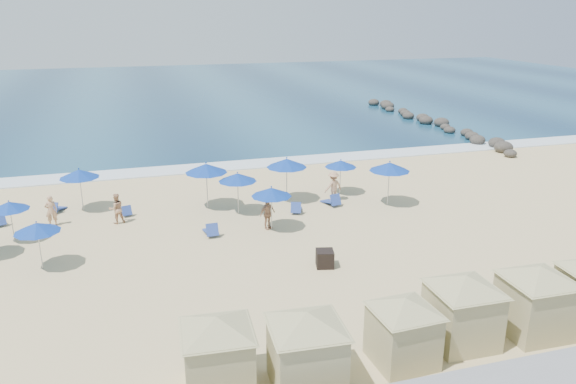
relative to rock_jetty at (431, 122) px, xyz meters
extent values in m
plane|color=#D6BD87|center=(-24.01, -24.90, -0.36)|extent=(160.00, 160.00, 0.00)
cube|color=#0E314F|center=(-24.01, 30.10, -0.33)|extent=(160.00, 80.00, 0.06)
cube|color=white|center=(-24.01, -9.40, -0.32)|extent=(160.00, 2.50, 0.08)
ellipsoid|color=#2A2623|center=(-0.61, -12.90, -0.09)|extent=(1.00, 1.00, 0.65)
ellipsoid|color=#2A2623|center=(-0.13, -11.40, 0.05)|extent=(1.48, 1.48, 0.96)
ellipsoid|color=#2A2623|center=(0.35, -9.90, 0.02)|extent=(1.40, 1.40, 0.91)
ellipsoid|color=#2A2623|center=(-0.49, -8.40, 0.00)|extent=(1.32, 1.32, 0.86)
ellipsoid|color=#2A2623|center=(-0.01, -6.90, -0.02)|extent=(1.24, 1.24, 0.81)
ellipsoid|color=#2A2623|center=(0.47, -5.40, -0.04)|extent=(1.16, 1.16, 0.75)
ellipsoid|color=#2A2623|center=(-0.37, -3.90, -0.06)|extent=(1.08, 1.08, 0.70)
ellipsoid|color=#2A2623|center=(0.11, -2.40, -0.09)|extent=(1.00, 1.00, 0.65)
ellipsoid|color=#2A2623|center=(0.59, -0.90, 0.05)|extent=(1.48, 1.48, 0.96)
ellipsoid|color=#2A2623|center=(-0.25, 0.60, 0.02)|extent=(1.40, 1.40, 0.91)
ellipsoid|color=#2A2623|center=(0.23, 2.10, 0.00)|extent=(1.32, 1.32, 0.86)
ellipsoid|color=#2A2623|center=(-0.61, 3.60, -0.02)|extent=(1.24, 1.24, 0.81)
ellipsoid|color=#2A2623|center=(-0.13, 5.10, -0.04)|extent=(1.16, 1.16, 0.75)
ellipsoid|color=#2A2623|center=(0.35, 6.60, -0.06)|extent=(1.08, 1.08, 0.70)
ellipsoid|color=#2A2623|center=(-0.49, 8.10, -0.09)|extent=(1.00, 1.00, 0.65)
ellipsoid|color=#2A2623|center=(-0.01, 9.60, 0.05)|extent=(1.48, 1.48, 0.96)
ellipsoid|color=#2A2623|center=(0.47, 11.10, 0.02)|extent=(1.40, 1.40, 0.91)
ellipsoid|color=#2A2623|center=(-0.37, 12.60, 0.00)|extent=(1.32, 1.32, 0.86)
cube|color=black|center=(-21.19, -27.17, 0.02)|extent=(0.92, 0.92, 0.76)
cube|color=tan|center=(-27.17, -34.24, 0.63)|extent=(2.10, 2.10, 1.98)
cube|color=tan|center=(-27.17, -34.24, 1.61)|extent=(2.21, 2.21, 0.08)
pyramid|color=tan|center=(-27.17, -34.24, 2.11)|extent=(4.32, 4.32, 0.49)
cube|color=tan|center=(-24.62, -34.89, 0.66)|extent=(2.17, 2.17, 2.05)
cube|color=tan|center=(-24.62, -34.89, 1.69)|extent=(2.28, 2.28, 0.08)
pyramid|color=tan|center=(-24.62, -34.89, 2.20)|extent=(4.49, 4.49, 0.51)
cube|color=tan|center=(-21.26, -34.57, 0.56)|extent=(1.94, 1.94, 1.85)
cube|color=tan|center=(-21.26, -34.57, 1.49)|extent=(2.04, 2.04, 0.07)
pyramid|color=tan|center=(-21.26, -34.57, 1.96)|extent=(4.06, 4.06, 0.46)
cube|color=tan|center=(-18.82, -34.14, 0.66)|extent=(2.08, 2.08, 2.04)
cube|color=tan|center=(-18.82, -34.14, 1.68)|extent=(2.18, 2.18, 0.08)
pyramid|color=tan|center=(-18.82, -34.14, 2.19)|extent=(4.47, 4.47, 0.51)
cube|color=tan|center=(-16.02, -34.32, 0.67)|extent=(2.11, 2.11, 2.06)
cube|color=tan|center=(-16.02, -34.32, 1.70)|extent=(2.22, 2.22, 0.08)
pyramid|color=tan|center=(-16.02, -34.32, 2.21)|extent=(4.51, 4.51, 0.51)
cylinder|color=#A5A8AD|center=(-34.92, -20.05, 0.49)|extent=(0.04, 0.04, 1.70)
cone|color=#0D3495|center=(-34.92, -20.05, 1.49)|extent=(1.87, 1.87, 0.40)
sphere|color=#0D3495|center=(-34.92, -20.05, 1.73)|extent=(0.07, 0.07, 0.07)
cylinder|color=#A5A8AD|center=(-31.87, -16.28, 0.63)|extent=(0.05, 0.05, 1.99)
cone|color=#0D3495|center=(-31.87, -16.28, 1.81)|extent=(2.20, 2.20, 0.47)
sphere|color=#0D3495|center=(-31.87, -16.28, 2.10)|extent=(0.08, 0.08, 0.08)
cylinder|color=#A5A8AD|center=(-33.23, -23.79, 0.53)|extent=(0.05, 0.05, 1.78)
cone|color=#0D3495|center=(-33.23, -23.79, 1.59)|extent=(1.97, 1.97, 0.42)
sphere|color=#0D3495|center=(-33.23, -23.79, 1.84)|extent=(0.08, 0.08, 0.08)
cylinder|color=#A5A8AD|center=(-24.98, -17.93, 0.73)|extent=(0.06, 0.06, 2.18)
cone|color=#0D3495|center=(-24.98, -17.93, 2.02)|extent=(2.41, 2.41, 0.52)
sphere|color=#0D3495|center=(-24.98, -17.93, 2.33)|extent=(0.09, 0.09, 0.09)
cylinder|color=#A5A8AD|center=(-22.31, -22.24, 0.58)|extent=(0.05, 0.05, 1.89)
cone|color=#0D3495|center=(-22.31, -22.24, 1.71)|extent=(2.09, 2.09, 0.45)
sphere|color=#0D3495|center=(-22.31, -22.24, 1.98)|extent=(0.08, 0.08, 0.08)
cylinder|color=#A5A8AD|center=(-20.27, -18.08, 0.72)|extent=(0.06, 0.06, 2.16)
cone|color=#0D3495|center=(-20.27, -18.08, 2.00)|extent=(2.39, 2.39, 0.51)
sphere|color=#0D3495|center=(-20.27, -18.08, 2.32)|extent=(0.09, 0.09, 0.09)
cylinder|color=#A5A8AD|center=(-23.46, -19.31, 0.60)|extent=(0.05, 0.05, 1.93)
cone|color=#0D3495|center=(-23.46, -19.31, 1.75)|extent=(2.14, 2.14, 0.46)
sphere|color=#0D3495|center=(-23.46, -19.31, 2.03)|extent=(0.08, 0.08, 0.08)
cylinder|color=#A5A8AD|center=(-16.70, -17.68, 0.53)|extent=(0.05, 0.05, 1.78)
cone|color=#0D3495|center=(-16.70, -17.68, 1.58)|extent=(1.96, 1.96, 0.42)
sphere|color=#0D3495|center=(-16.70, -17.68, 1.84)|extent=(0.07, 0.07, 0.07)
cylinder|color=#A5A8AD|center=(-14.78, -20.41, 0.70)|extent=(0.06, 0.06, 2.13)
cone|color=#0D3495|center=(-14.78, -20.41, 1.96)|extent=(2.35, 2.35, 0.50)
sphere|color=#0D3495|center=(-14.78, -20.41, 2.27)|extent=(0.09, 0.09, 0.09)
cube|color=#2A449B|center=(-35.91, -17.80, 0.04)|extent=(0.64, 0.50, 0.57)
cube|color=#2A449B|center=(-33.23, -15.99, -0.21)|extent=(0.95, 1.25, 0.31)
cube|color=#2A449B|center=(-33.43, -16.42, 0.02)|extent=(0.61, 0.50, 0.55)
cube|color=#2A449B|center=(-29.60, -17.69, -0.21)|extent=(0.77, 1.19, 0.30)
cube|color=#2A449B|center=(-29.48, -18.13, 0.01)|extent=(0.58, 0.42, 0.53)
cube|color=#2A449B|center=(-25.47, -21.91, -0.19)|extent=(0.66, 1.31, 0.35)
cube|color=#2A449B|center=(-25.45, -22.45, 0.07)|extent=(0.62, 0.38, 0.63)
cube|color=#2A449B|center=(-20.26, -19.96, -0.20)|extent=(0.96, 1.35, 0.34)
cube|color=#2A449B|center=(-20.43, -20.44, 0.05)|extent=(0.66, 0.51, 0.59)
cube|color=#2A449B|center=(-17.97, -19.35, -0.18)|extent=(0.89, 1.43, 0.36)
cube|color=#2A449B|center=(-17.85, -19.90, 0.08)|extent=(0.69, 0.49, 0.64)
imported|color=tan|center=(-33.30, -18.35, 0.48)|extent=(0.65, 0.46, 1.67)
imported|color=tan|center=(-30.00, -18.96, 0.46)|extent=(0.94, 0.82, 1.65)
imported|color=tan|center=(-22.49, -22.06, 0.48)|extent=(1.06, 0.80, 1.68)
imported|color=tan|center=(-17.59, -18.80, 0.55)|extent=(1.32, 0.98, 1.82)
camera|label=1|loc=(-29.26, -48.53, 10.56)|focal=35.00mm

